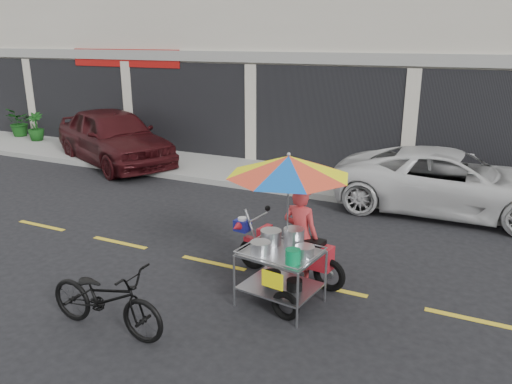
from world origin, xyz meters
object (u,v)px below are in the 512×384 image
at_px(maroon_sedan, 114,136).
at_px(food_vendor_rig, 291,206).
at_px(white_pickup, 450,182).
at_px(near_bicycle, 106,298).

bearing_deg(maroon_sedan, food_vendor_rig, -98.78).
distance_m(maroon_sedan, food_vendor_rig, 9.26).
height_order(maroon_sedan, white_pickup, maroon_sedan).
relative_size(maroon_sedan, near_bicycle, 2.78).
bearing_deg(near_bicycle, white_pickup, -26.79).
relative_size(maroon_sedan, white_pickup, 1.01).
bearing_deg(maroon_sedan, white_pickup, -66.57).
height_order(white_pickup, food_vendor_rig, food_vendor_rig).
relative_size(near_bicycle, food_vendor_rig, 0.80).
height_order(white_pickup, near_bicycle, white_pickup).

